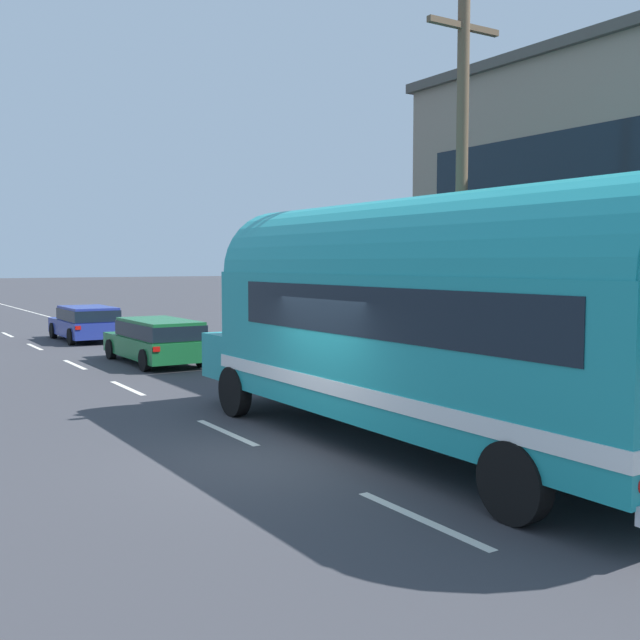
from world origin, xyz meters
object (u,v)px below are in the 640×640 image
object	(u,v)px
utility_pole	(461,195)
painted_bus	(435,313)
car_second	(86,321)
car_lead	(157,338)

from	to	relation	value
utility_pole	painted_bus	xyz separation A→B (m)	(-2.71, -2.36, -2.12)
utility_pole	painted_bus	distance (m)	4.18
utility_pole	car_second	xyz separation A→B (m)	(-2.50, 18.57, -3.64)
utility_pole	car_lead	size ratio (longest dim) A/B	1.82
painted_bus	car_lead	world-z (taller)	painted_bus
painted_bus	car_lead	xyz separation A→B (m)	(0.21, 12.99, -1.51)
painted_bus	car_second	xyz separation A→B (m)	(0.22, 20.93, -1.52)
car_lead	painted_bus	bearing A→B (deg)	-90.94
painted_bus	car_second	bearing A→B (deg)	89.41
utility_pole	car_second	distance (m)	19.09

